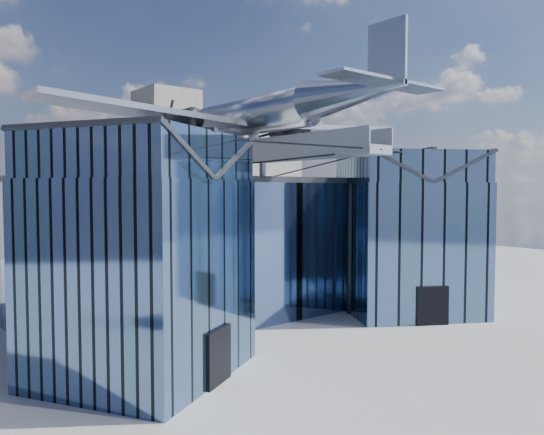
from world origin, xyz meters
TOP-DOWN VIEW (x-y plane):
  - ground_plane at (0.00, 0.00)m, footprint 120.00×120.00m
  - museum at (0.00, 5.82)m, footprint 32.88×24.50m
  - bg_towers at (1.45, 50.49)m, footprint 77.00×24.50m
  - tree_plaza_e at (22.28, 2.61)m, footprint 3.49×3.49m
  - tree_side_e at (30.99, 14.99)m, footprint 3.49×3.49m

SIDE VIEW (x-z plane):
  - ground_plane at x=0.00m, z-range 0.00..0.00m
  - tree_side_e at x=30.99m, z-range 0.87..5.78m
  - tree_plaza_e at x=22.28m, z-range 0.89..5.90m
  - museum at x=0.00m, z-range -3.26..14.34m
  - bg_towers at x=1.45m, z-range -2.99..23.01m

